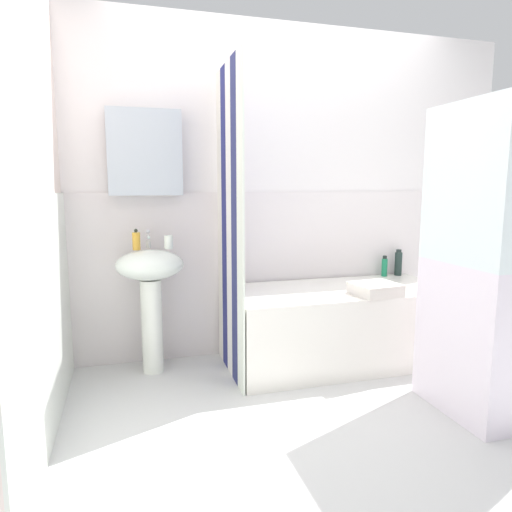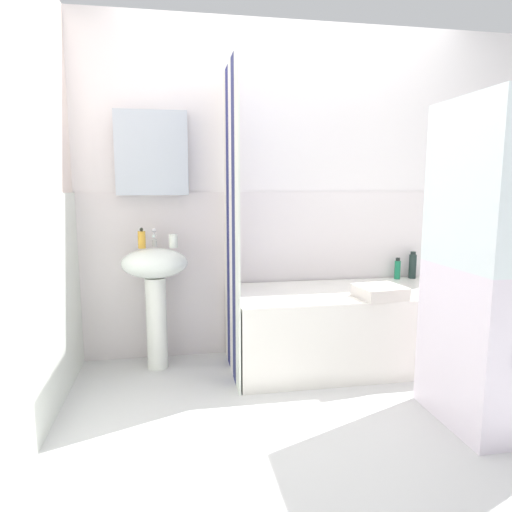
# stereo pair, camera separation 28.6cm
# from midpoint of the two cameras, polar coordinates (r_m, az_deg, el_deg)

# --- Properties ---
(ground_plane) EXTENTS (4.80, 5.60, 0.04)m
(ground_plane) POSITION_cam_midpoint_polar(r_m,az_deg,el_deg) (2.60, 15.31, -20.70)
(ground_plane) COLOR silver
(wall_back_tiled) EXTENTS (3.60, 0.18, 2.40)m
(wall_back_tiled) POSITION_cam_midpoint_polar(r_m,az_deg,el_deg) (3.43, 6.01, 6.91)
(wall_back_tiled) COLOR white
(wall_back_tiled) RESTS_ON ground_plane
(wall_left_tiled) EXTENTS (0.07, 1.81, 2.40)m
(wall_left_tiled) POSITION_cam_midpoint_polar(r_m,az_deg,el_deg) (2.44, -23.40, 5.06)
(wall_left_tiled) COLOR #F2DDD3
(wall_left_tiled) RESTS_ON ground_plane
(sink) EXTENTS (0.44, 0.34, 0.83)m
(sink) POSITION_cam_midpoint_polar(r_m,az_deg,el_deg) (3.12, -9.91, -3.12)
(sink) COLOR white
(sink) RESTS_ON ground_plane
(faucet) EXTENTS (0.03, 0.12, 0.12)m
(faucet) POSITION_cam_midpoint_polar(r_m,az_deg,el_deg) (3.16, -10.05, 2.20)
(faucet) COLOR silver
(faucet) RESTS_ON sink
(soap_dispenser) EXTENTS (0.05, 0.05, 0.14)m
(soap_dispenser) POSITION_cam_midpoint_polar(r_m,az_deg,el_deg) (3.10, -11.52, 2.03)
(soap_dispenser) COLOR gold
(soap_dispenser) RESTS_ON sink
(toothbrush_cup) EXTENTS (0.06, 0.06, 0.09)m
(toothbrush_cup) POSITION_cam_midpoint_polar(r_m,az_deg,el_deg) (3.11, -7.69, 1.84)
(toothbrush_cup) COLOR white
(toothbrush_cup) RESTS_ON sink
(bathtub) EXTENTS (1.54, 0.72, 0.53)m
(bathtub) POSITION_cam_midpoint_polar(r_m,az_deg,el_deg) (3.31, 13.36, -8.70)
(bathtub) COLOR white
(bathtub) RESTS_ON ground_plane
(shower_curtain) EXTENTS (0.01, 0.72, 2.00)m
(shower_curtain) POSITION_cam_midpoint_polar(r_m,az_deg,el_deg) (2.94, -0.31, 3.98)
(shower_curtain) COLOR white
(shower_curtain) RESTS_ON ground_plane
(shampoo_bottle) EXTENTS (0.06, 0.06, 0.21)m
(shampoo_bottle) POSITION_cam_midpoint_polar(r_m,az_deg,el_deg) (3.80, 20.98, -1.15)
(shampoo_bottle) COLOR #20312D
(shampoo_bottle) RESTS_ON bathtub
(body_wash_bottle) EXTENTS (0.04, 0.04, 0.16)m
(body_wash_bottle) POSITION_cam_midpoint_polar(r_m,az_deg,el_deg) (3.73, 19.32, -1.57)
(body_wash_bottle) COLOR #1B8054
(body_wash_bottle) RESTS_ON bathtub
(towel_folded) EXTENTS (0.31, 0.29, 0.08)m
(towel_folded) POSITION_cam_midpoint_polar(r_m,az_deg,el_deg) (3.08, 17.77, -4.31)
(towel_folded) COLOR silver
(towel_folded) RESTS_ON bathtub
(washer_dryer_stack) EXTENTS (0.59, 0.61, 1.67)m
(washer_dryer_stack) POSITION_cam_midpoint_polar(r_m,az_deg,el_deg) (2.74, 31.28, -1.15)
(washer_dryer_stack) COLOR white
(washer_dryer_stack) RESTS_ON ground_plane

